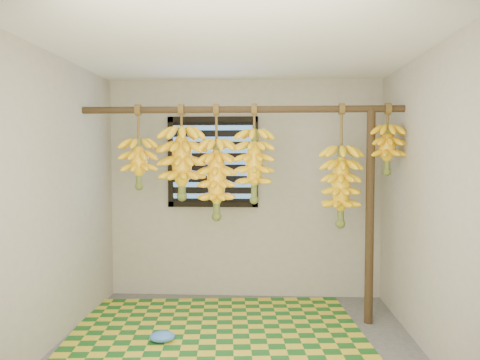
# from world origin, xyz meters

# --- Properties ---
(floor) EXTENTS (3.00, 3.00, 0.01)m
(floor) POSITION_xyz_m (0.00, 0.00, -0.01)
(floor) COLOR #4B4B4B
(floor) RESTS_ON ground
(ceiling) EXTENTS (3.00, 3.00, 0.01)m
(ceiling) POSITION_xyz_m (0.00, 0.00, 2.40)
(ceiling) COLOR silver
(ceiling) RESTS_ON wall_back
(wall_back) EXTENTS (3.00, 0.01, 2.40)m
(wall_back) POSITION_xyz_m (0.00, 1.50, 1.20)
(wall_back) COLOR gray
(wall_back) RESTS_ON floor
(wall_left) EXTENTS (0.01, 3.00, 2.40)m
(wall_left) POSITION_xyz_m (-1.50, 0.00, 1.20)
(wall_left) COLOR gray
(wall_left) RESTS_ON floor
(wall_right) EXTENTS (0.01, 3.00, 2.40)m
(wall_right) POSITION_xyz_m (1.50, 0.00, 1.20)
(wall_right) COLOR gray
(wall_right) RESTS_ON floor
(window) EXTENTS (1.00, 0.04, 1.00)m
(window) POSITION_xyz_m (-0.35, 1.48, 1.50)
(window) COLOR black
(window) RESTS_ON wall_back
(hanging_pole) EXTENTS (3.00, 0.06, 0.06)m
(hanging_pole) POSITION_xyz_m (0.00, 0.70, 2.00)
(hanging_pole) COLOR #3C2A17
(hanging_pole) RESTS_ON wall_left
(support_post) EXTENTS (0.08, 0.08, 2.00)m
(support_post) POSITION_xyz_m (1.20, 0.70, 1.00)
(support_post) COLOR #3C2A17
(support_post) RESTS_ON floor
(woven_mat) EXTENTS (2.73, 2.26, 0.01)m
(woven_mat) POSITION_xyz_m (-0.19, 0.33, 0.01)
(woven_mat) COLOR #18541C
(woven_mat) RESTS_ON floor
(plastic_bag) EXTENTS (0.24, 0.19, 0.09)m
(plastic_bag) POSITION_xyz_m (-0.63, 0.13, 0.05)
(plastic_bag) COLOR #3871D2
(plastic_bag) RESTS_ON woven_mat
(banana_bunch_a) EXTENTS (0.35, 0.35, 0.79)m
(banana_bunch_a) POSITION_xyz_m (-0.97, 0.70, 1.50)
(banana_bunch_a) COLOR brown
(banana_bunch_a) RESTS_ON hanging_pole
(banana_bunch_b) EXTENTS (0.41, 0.41, 0.88)m
(banana_bunch_b) POSITION_xyz_m (-0.56, 0.70, 1.50)
(banana_bunch_b) COLOR brown
(banana_bunch_b) RESTS_ON hanging_pole
(banana_bunch_c) EXTENTS (0.33, 0.33, 1.07)m
(banana_bunch_c) POSITION_xyz_m (-0.23, 0.70, 1.35)
(banana_bunch_c) COLOR brown
(banana_bunch_c) RESTS_ON hanging_pole
(banana_bunch_d) EXTENTS (0.35, 0.35, 0.92)m
(banana_bunch_d) POSITION_xyz_m (0.13, 0.70, 1.48)
(banana_bunch_d) COLOR brown
(banana_bunch_d) RESTS_ON hanging_pole
(banana_bunch_e) EXTENTS (0.35, 0.35, 1.13)m
(banana_bunch_e) POSITION_xyz_m (0.93, 0.70, 1.29)
(banana_bunch_e) COLOR brown
(banana_bunch_e) RESTS_ON hanging_pole
(banana_bunch_f) EXTENTS (0.31, 0.31, 0.65)m
(banana_bunch_f) POSITION_xyz_m (1.35, 0.70, 1.63)
(banana_bunch_f) COLOR brown
(banana_bunch_f) RESTS_ON hanging_pole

